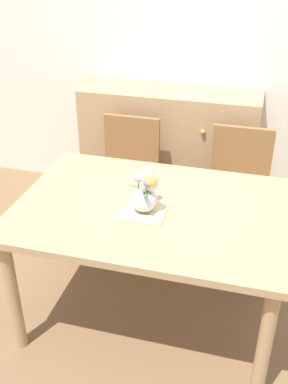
{
  "coord_description": "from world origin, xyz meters",
  "views": [
    {
      "loc": [
        0.5,
        -2.02,
        2.05
      ],
      "look_at": [
        -0.03,
        -0.07,
        0.89
      ],
      "focal_mm": 42.44,
      "sensor_mm": 36.0,
      "label": 1
    }
  ],
  "objects_px": {
    "dining_table": "(152,221)",
    "flower_vase": "(146,193)",
    "dresser": "(169,150)",
    "chair_right": "(238,183)",
    "chair_left": "(128,170)"
  },
  "relations": [
    {
      "from": "chair_right",
      "to": "flower_vase",
      "type": "distance_m",
      "value": 1.08
    },
    {
      "from": "dining_table",
      "to": "chair_left",
      "type": "height_order",
      "value": "chair_left"
    },
    {
      "from": "dining_table",
      "to": "flower_vase",
      "type": "xyz_separation_m",
      "value": [
        -0.02,
        -0.06,
        0.21
      ]
    },
    {
      "from": "dresser",
      "to": "flower_vase",
      "type": "bearing_deg",
      "value": -82.87
    },
    {
      "from": "dresser",
      "to": "chair_right",
      "type": "bearing_deg",
      "value": -37.99
    },
    {
      "from": "dresser",
      "to": "chair_left",
      "type": "bearing_deg",
      "value": -113.92
    },
    {
      "from": "flower_vase",
      "to": "dining_table",
      "type": "bearing_deg",
      "value": 70.96
    },
    {
      "from": "dresser",
      "to": "flower_vase",
      "type": "distance_m",
      "value": 1.46
    },
    {
      "from": "chair_right",
      "to": "dresser",
      "type": "distance_m",
      "value": 0.76
    },
    {
      "from": "flower_vase",
      "to": "dresser",
      "type": "bearing_deg",
      "value": 97.13
    },
    {
      "from": "chair_left",
      "to": "flower_vase",
      "type": "relative_size",
      "value": 3.82
    },
    {
      "from": "dining_table",
      "to": "chair_right",
      "type": "xyz_separation_m",
      "value": [
        0.4,
        0.86,
        -0.16
      ]
    },
    {
      "from": "dresser",
      "to": "dining_table",
      "type": "bearing_deg",
      "value": -81.6
    },
    {
      "from": "dining_table",
      "to": "flower_vase",
      "type": "height_order",
      "value": "flower_vase"
    },
    {
      "from": "dining_table",
      "to": "flower_vase",
      "type": "relative_size",
      "value": 6.27
    }
  ]
}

